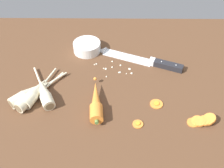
# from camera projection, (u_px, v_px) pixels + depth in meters

# --- Properties ---
(ground_plane) EXTENTS (1.20, 0.90, 0.04)m
(ground_plane) POSITION_uv_depth(u_px,v_px,m) (112.00, 87.00, 1.01)
(ground_plane) COLOR brown
(chefs_knife) EXTENTS (0.33, 0.16, 0.04)m
(chefs_knife) POSITION_uv_depth(u_px,v_px,m) (138.00, 59.00, 1.09)
(chefs_knife) COLOR silver
(chefs_knife) RESTS_ON ground_plane
(whole_carrot) EXTENTS (0.05, 0.21, 0.04)m
(whole_carrot) POSITION_uv_depth(u_px,v_px,m) (96.00, 102.00, 0.91)
(whole_carrot) COLOR orange
(whole_carrot) RESTS_ON ground_plane
(parsnip_front) EXTENTS (0.11, 0.21, 0.04)m
(parsnip_front) POSITION_uv_depth(u_px,v_px,m) (44.00, 92.00, 0.94)
(parsnip_front) COLOR beige
(parsnip_front) RESTS_ON ground_plane
(parsnip_mid_left) EXTENTS (0.17, 0.18, 0.04)m
(parsnip_mid_left) POSITION_uv_depth(u_px,v_px,m) (30.00, 93.00, 0.94)
(parsnip_mid_left) COLOR beige
(parsnip_mid_left) RESTS_ON ground_plane
(parsnip_mid_right) EXTENTS (0.09, 0.20, 0.04)m
(parsnip_mid_right) POSITION_uv_depth(u_px,v_px,m) (36.00, 92.00, 0.94)
(parsnip_mid_right) COLOR beige
(parsnip_mid_right) RESTS_ON ground_plane
(parsnip_back) EXTENTS (0.14, 0.20, 0.04)m
(parsnip_back) POSITION_uv_depth(u_px,v_px,m) (34.00, 95.00, 0.93)
(parsnip_back) COLOR beige
(parsnip_back) RESTS_ON ground_plane
(carrot_slice_stack) EXTENTS (0.09, 0.04, 0.03)m
(carrot_slice_stack) POSITION_uv_depth(u_px,v_px,m) (202.00, 121.00, 0.86)
(carrot_slice_stack) COLOR orange
(carrot_slice_stack) RESTS_ON ground_plane
(carrot_slice_stray_near) EXTENTS (0.03, 0.03, 0.01)m
(carrot_slice_stray_near) POSITION_uv_depth(u_px,v_px,m) (138.00, 124.00, 0.86)
(carrot_slice_stray_near) COLOR orange
(carrot_slice_stray_near) RESTS_ON ground_plane
(carrot_slice_stray_mid) EXTENTS (0.04, 0.04, 0.01)m
(carrot_slice_stray_mid) POSITION_uv_depth(u_px,v_px,m) (157.00, 104.00, 0.92)
(carrot_slice_stray_mid) COLOR orange
(carrot_slice_stray_mid) RESTS_ON ground_plane
(prep_bowl) EXTENTS (0.11, 0.11, 0.04)m
(prep_bowl) POSITION_uv_depth(u_px,v_px,m) (87.00, 47.00, 1.13)
(prep_bowl) COLOR white
(prep_bowl) RESTS_ON ground_plane
(mince_crumbs) EXTENTS (0.15, 0.09, 0.01)m
(mince_crumbs) POSITION_uv_depth(u_px,v_px,m) (117.00, 68.00, 1.05)
(mince_crumbs) COLOR silver
(mince_crumbs) RESTS_ON ground_plane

